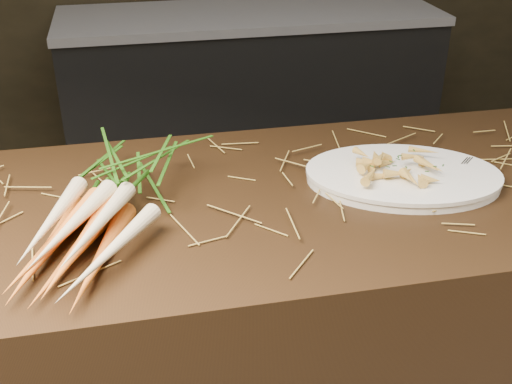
# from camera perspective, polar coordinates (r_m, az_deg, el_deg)

# --- Properties ---
(main_counter) EXTENTS (2.40, 0.70, 0.90)m
(main_counter) POSITION_cam_1_polar(r_m,az_deg,el_deg) (1.63, 2.07, -14.16)
(main_counter) COLOR black
(main_counter) RESTS_ON ground
(back_counter) EXTENTS (1.82, 0.62, 0.84)m
(back_counter) POSITION_cam_1_polar(r_m,az_deg,el_deg) (3.29, -0.55, 8.65)
(back_counter) COLOR black
(back_counter) RESTS_ON ground
(straw_bedding) EXTENTS (1.40, 0.60, 0.02)m
(straw_bedding) POSITION_cam_1_polar(r_m,az_deg,el_deg) (1.36, 2.41, 0.14)
(straw_bedding) COLOR olive
(straw_bedding) RESTS_ON main_counter
(root_veg_bunch) EXTENTS (0.37, 0.60, 0.11)m
(root_veg_bunch) POSITION_cam_1_polar(r_m,az_deg,el_deg) (1.28, -12.97, -0.38)
(root_veg_bunch) COLOR #D55A1E
(root_veg_bunch) RESTS_ON main_counter
(serving_platter) EXTENTS (0.48, 0.38, 0.02)m
(serving_platter) POSITION_cam_1_polar(r_m,az_deg,el_deg) (1.44, 12.91, 1.24)
(serving_platter) COLOR white
(serving_platter) RESTS_ON main_counter
(roasted_veg_heap) EXTENTS (0.24, 0.20, 0.05)m
(roasted_veg_heap) POSITION_cam_1_polar(r_m,az_deg,el_deg) (1.42, 13.06, 2.47)
(roasted_veg_heap) COLOR gold
(roasted_veg_heap) RESTS_ON serving_platter
(serving_fork) EXTENTS (0.12, 0.12, 0.00)m
(serving_fork) POSITION_cam_1_polar(r_m,az_deg,el_deg) (1.45, 18.88, 1.14)
(serving_fork) COLOR silver
(serving_fork) RESTS_ON serving_platter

